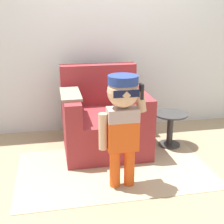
% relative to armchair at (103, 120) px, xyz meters
% --- Properties ---
extents(ground_plane, '(10.00, 10.00, 0.00)m').
position_rel_armchair_xyz_m(ground_plane, '(0.25, -0.01, -0.33)').
color(ground_plane, '#998466').
extents(wall_back, '(10.00, 0.05, 2.60)m').
position_rel_armchair_xyz_m(wall_back, '(0.25, 0.65, 0.97)').
color(wall_back, silver).
rests_on(wall_back, ground_plane).
extents(armchair, '(0.94, 0.96, 0.92)m').
position_rel_armchair_xyz_m(armchair, '(0.00, 0.00, 0.00)').
color(armchair, maroon).
rests_on(armchair, ground_plane).
extents(person_child, '(0.42, 0.32, 1.04)m').
position_rel_armchair_xyz_m(person_child, '(0.02, -0.89, 0.36)').
color(person_child, '#E05119').
rests_on(person_child, ground_plane).
extents(side_table, '(0.39, 0.39, 0.40)m').
position_rel_armchair_xyz_m(side_table, '(0.78, -0.14, -0.08)').
color(side_table, '#333333').
rests_on(side_table, ground_plane).
extents(rug, '(1.93, 1.14, 0.01)m').
position_rel_armchair_xyz_m(rug, '(0.01, -0.59, -0.33)').
color(rug, tan).
rests_on(rug, ground_plane).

